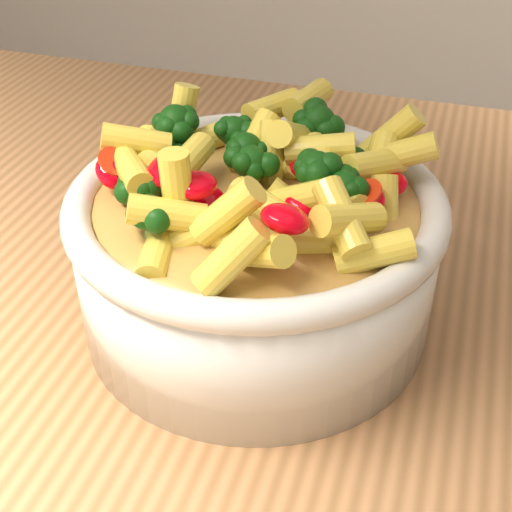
% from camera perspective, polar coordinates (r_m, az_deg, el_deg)
% --- Properties ---
extents(table, '(1.20, 0.80, 0.90)m').
position_cam_1_polar(table, '(0.54, 12.36, -15.48)').
color(table, '#B0794B').
rests_on(table, ground).
extents(serving_bowl, '(0.23, 0.23, 0.10)m').
position_cam_1_polar(serving_bowl, '(0.45, 0.00, 0.13)').
color(serving_bowl, silver).
rests_on(serving_bowl, table).
extents(pasta_salad, '(0.18, 0.18, 0.04)m').
position_cam_1_polar(pasta_salad, '(0.42, 0.00, 7.03)').
color(pasta_salad, '#DEC446').
rests_on(pasta_salad, serving_bowl).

